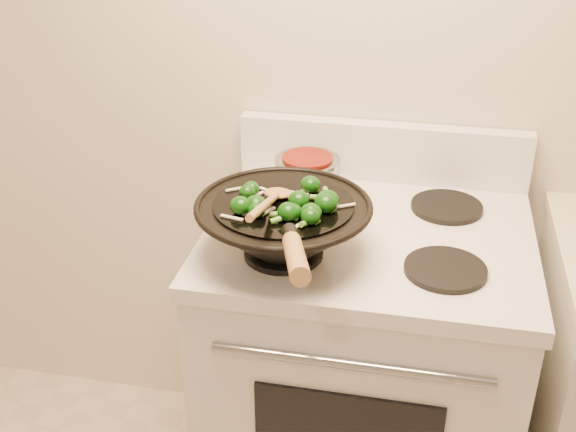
# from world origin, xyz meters

# --- Properties ---
(stove) EXTENTS (0.78, 0.67, 1.08)m
(stove) POSITION_xyz_m (-0.07, 1.17, 0.47)
(stove) COLOR white
(stove) RESTS_ON ground
(wok) EXTENTS (0.39, 0.64, 0.24)m
(wok) POSITION_xyz_m (-0.25, 1.02, 1.00)
(wok) COLOR black
(wok) RESTS_ON stove
(stirfry) EXTENTS (0.30, 0.24, 0.04)m
(stirfry) POSITION_xyz_m (-0.22, 0.99, 1.07)
(stirfry) COLOR #0C3908
(stirfry) RESTS_ON wok
(wooden_spoon) EXTENTS (0.06, 0.28, 0.09)m
(wooden_spoon) POSITION_xyz_m (-0.27, 0.97, 1.08)
(wooden_spoon) COLOR olive
(wooden_spoon) RESTS_ON wok
(saucepan) EXTENTS (0.17, 0.26, 0.10)m
(saucepan) POSITION_xyz_m (-0.25, 1.32, 0.98)
(saucepan) COLOR #909398
(saucepan) RESTS_ON stove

